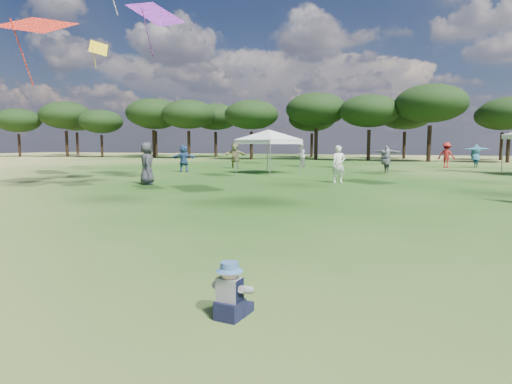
# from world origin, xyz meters

# --- Properties ---
(tree_line) EXTENTS (108.78, 17.63, 7.77)m
(tree_line) POSITION_xyz_m (2.39, 47.41, 5.42)
(tree_line) COLOR black
(tree_line) RESTS_ON ground
(tent_left) EXTENTS (5.36, 5.36, 2.90)m
(tent_left) POSITION_xyz_m (-6.43, 22.87, 2.48)
(tent_left) COLOR gray
(tent_left) RESTS_ON ground
(toddler) EXTENTS (0.41, 0.45, 0.59)m
(toddler) POSITION_xyz_m (-0.11, 2.33, 0.26)
(toddler) COLOR black
(toddler) RESTS_ON ground
(festival_crowd) EXTENTS (28.60, 22.25, 1.90)m
(festival_crowd) POSITION_xyz_m (1.42, 25.16, 0.89)
(festival_crowd) COLOR #2A4C7F
(festival_crowd) RESTS_ON ground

